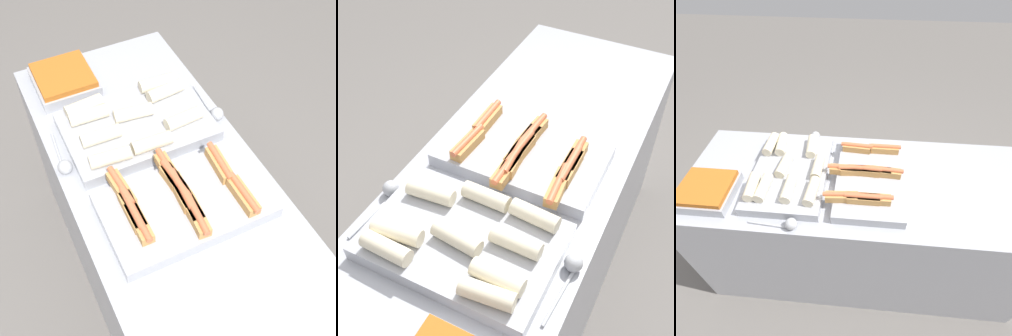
% 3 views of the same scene
% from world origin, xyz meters
% --- Properties ---
extents(ground_plane, '(12.00, 12.00, 0.00)m').
position_xyz_m(ground_plane, '(0.00, 0.00, 0.00)').
color(ground_plane, slate).
extents(counter, '(1.90, 0.70, 0.86)m').
position_xyz_m(counter, '(0.00, 0.00, 0.43)').
color(counter, '#A8AAB2').
rests_on(counter, ground_plane).
extents(tray_hotdogs, '(0.38, 0.56, 0.10)m').
position_xyz_m(tray_hotdogs, '(0.01, -0.00, 0.90)').
color(tray_hotdogs, '#A8AAB2').
rests_on(tray_hotdogs, counter).
extents(tray_wraps, '(0.37, 0.55, 0.10)m').
position_xyz_m(tray_wraps, '(-0.39, -0.00, 0.90)').
color(tray_wraps, '#A8AAB2').
rests_on(tray_wraps, counter).
extents(serving_spoon_near, '(0.23, 0.05, 0.05)m').
position_xyz_m(serving_spoon_near, '(-0.33, -0.31, 0.89)').
color(serving_spoon_near, '#B2B5BA').
rests_on(serving_spoon_near, counter).
extents(serving_spoon_far, '(0.23, 0.05, 0.05)m').
position_xyz_m(serving_spoon_far, '(-0.33, 0.31, 0.89)').
color(serving_spoon_far, '#B2B5BA').
rests_on(serving_spoon_far, counter).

